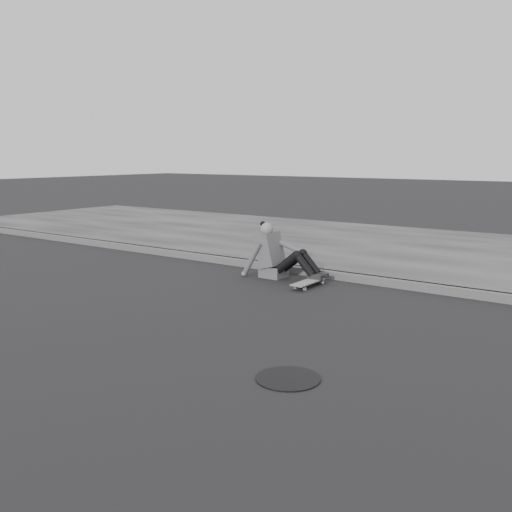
{
  "coord_description": "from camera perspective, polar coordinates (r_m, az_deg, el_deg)",
  "views": [
    {
      "loc": [
        4.05,
        -5.22,
        1.9
      ],
      "look_at": [
        -0.54,
        1.23,
        0.5
      ],
      "focal_mm": 40.0,
      "sensor_mm": 36.0,
      "label": 1
    }
  ],
  "objects": [
    {
      "name": "curb",
      "position": [
        8.98,
        7.82,
        -1.89
      ],
      "size": [
        24.0,
        0.16,
        0.12
      ],
      "primitive_type": "cube",
      "color": "#525252",
      "rests_on": "ground"
    },
    {
      "name": "manhole",
      "position": [
        5.03,
        3.22,
        -12.13
      ],
      "size": [
        0.56,
        0.56,
        0.01
      ],
      "primitive_type": "cylinder",
      "color": "black",
      "rests_on": "ground"
    },
    {
      "name": "seated_woman",
      "position": [
        8.93,
        2.11,
        0.09
      ],
      "size": [
        1.38,
        0.46,
        0.88
      ],
      "color": "#515153",
      "rests_on": "ground"
    },
    {
      "name": "skateboard",
      "position": [
        8.4,
        5.36,
        -2.6
      ],
      "size": [
        0.2,
        0.78,
        0.09
      ],
      "color": "#9B9C97",
      "rests_on": "ground"
    },
    {
      "name": "ground",
      "position": [
        6.88,
        -2.3,
        -6.03
      ],
      "size": [
        80.0,
        80.0,
        0.0
      ],
      "primitive_type": "plane",
      "color": "black",
      "rests_on": "ground"
    },
    {
      "name": "sidewalk",
      "position": [
        11.7,
        14.72,
        0.65
      ],
      "size": [
        24.0,
        6.0,
        0.12
      ],
      "primitive_type": "cube",
      "color": "#3E3E3E",
      "rests_on": "ground"
    }
  ]
}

